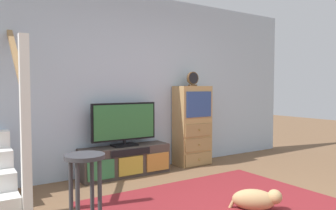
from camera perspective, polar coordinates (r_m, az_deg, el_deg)
name	(u,v)px	position (r m, az deg, el deg)	size (l,w,h in m)	color
back_wall	(135,83)	(5.00, -5.90, 3.94)	(6.40, 0.12, 2.70)	#A8BCD1
area_rug	(214,204)	(3.68, 8.15, -17.11)	(2.60, 1.80, 0.01)	maroon
media_console	(125,161)	(4.75, -7.60, -9.82)	(1.32, 0.38, 0.43)	#423833
television	(124,123)	(4.68, -7.78, -3.19)	(0.99, 0.22, 0.63)	black
side_cabinet	(192,126)	(5.32, 4.36, -3.67)	(0.58, 0.38, 1.30)	tan
desk_clock	(193,79)	(5.27, 4.42, 4.65)	(0.21, 0.08, 0.23)	#4C3823
bar_stool_near	(85,176)	(2.86, -14.56, -12.11)	(0.34, 0.34, 0.71)	#333338
dog	(256,199)	(3.58, 15.48, -15.88)	(0.46, 0.45, 0.23)	tan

